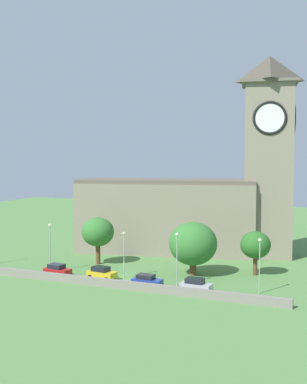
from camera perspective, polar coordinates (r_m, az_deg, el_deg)
ground_plane at (r=88.70m, az=1.06°, el=-7.55°), size 200.00×200.00×0.00m
church at (r=93.04m, az=5.35°, el=-0.38°), size 40.68×18.19×35.40m
quay_barrier at (r=70.50m, az=-5.35°, el=-10.17°), size 49.77×0.70×1.13m
car_red at (r=77.60m, az=-10.80°, el=-8.63°), size 4.24×2.52×1.81m
car_yellow at (r=74.71m, az=-5.87°, el=-9.06°), size 4.50×2.63×1.86m
car_blue at (r=70.39m, az=-0.77°, el=-9.93°), size 4.21×2.12×1.69m
car_silver at (r=67.82m, az=4.80°, el=-10.41°), size 4.21×2.32×1.87m
streetlamp_west_mid at (r=79.66m, az=-11.58°, el=-5.34°), size 0.44×0.44×7.52m
streetlamp_central at (r=74.46m, az=-3.34°, el=-6.22°), size 0.44×0.44×6.84m
streetlamp_east_mid at (r=69.81m, az=2.67°, el=-6.65°), size 0.44×0.44×7.41m
streetlamp_east_end at (r=67.48m, az=11.87°, el=-7.18°), size 0.44×0.44×7.26m
tree_churchyard at (r=77.69m, az=11.42°, el=-5.89°), size 4.55×4.55×6.64m
tree_riverside_east at (r=84.26m, az=-6.29°, el=-4.52°), size 5.35×5.35×7.78m
tree_by_tower at (r=76.28m, az=4.48°, el=-5.83°), size 7.22×7.22×8.05m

